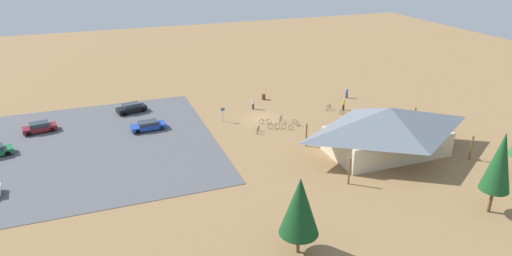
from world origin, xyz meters
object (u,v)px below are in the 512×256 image
object	(u,v)px
pine_mideast	(500,162)
bicycle_green_lone_west	(342,113)
bicycle_orange_trailside	(274,126)
visitor_near_lot	(253,103)
bicycle_black_by_bin	(258,130)
bicycle_purple_yard_center	(281,119)
bicycle_red_mid_cluster	(329,107)
car_blue_front_row	(148,126)
car_maroon_inner_stall	(40,127)
visitor_by_pavilion	(344,104)
trash_bin	(264,97)
pine_west	(300,206)
car_black_mid_lot	(131,108)
lot_sign	(223,113)
bicycle_teal_yard_front	(296,123)
bicycle_yellow_yard_left	(287,127)
bicycle_blue_edge_south	(265,121)
bike_pavilion	(388,127)
visitor_crossing_yard	(347,93)

from	to	relation	value
pine_mideast	bicycle_green_lone_west	distance (m)	27.66
bicycle_orange_trailside	visitor_near_lot	size ratio (longest dim) A/B	0.96
bicycle_black_by_bin	bicycle_purple_yard_center	bearing A→B (deg)	-150.65
bicycle_red_mid_cluster	car_blue_front_row	bearing A→B (deg)	-3.15
bicycle_orange_trailside	car_maroon_inner_stall	size ratio (longest dim) A/B	0.37
visitor_by_pavilion	trash_bin	bearing A→B (deg)	-42.69
trash_bin	bicycle_green_lone_west	world-z (taller)	trash_bin
bicycle_red_mid_cluster	car_maroon_inner_stall	size ratio (longest dim) A/B	0.32
pine_west	bicycle_orange_trailside	world-z (taller)	pine_west
car_black_mid_lot	visitor_by_pavilion	xyz separation A→B (m)	(-30.29, 10.12, 0.16)
lot_sign	bicycle_teal_yard_front	xyz separation A→B (m)	(-9.19, 4.73, -1.06)
bicycle_purple_yard_center	visitor_near_lot	distance (m)	6.54
bicycle_yellow_yard_left	bicycle_green_lone_west	bearing A→B (deg)	-168.34
pine_west	bicycle_yellow_yard_left	xyz separation A→B (m)	(-9.90, -24.26, -4.12)
bicycle_orange_trailside	visitor_near_lot	xyz separation A→B (m)	(-0.02, -8.38, 0.52)
bicycle_black_by_bin	bicycle_orange_trailside	world-z (taller)	bicycle_orange_trailside
pine_west	visitor_near_lot	world-z (taller)	pine_west
bicycle_green_lone_west	bicycle_purple_yard_center	bearing A→B (deg)	-5.10
bicycle_orange_trailside	visitor_by_pavilion	distance (m)	13.09
bicycle_blue_edge_south	bicycle_orange_trailside	distance (m)	2.25
bicycle_black_by_bin	bicycle_red_mid_cluster	bearing A→B (deg)	-161.53
bicycle_yellow_yard_left	visitor_by_pavilion	distance (m)	11.71
car_black_mid_lot	visitor_by_pavilion	bearing A→B (deg)	161.53
bicycle_black_by_bin	visitor_near_lot	xyz separation A→B (m)	(-2.47, -8.69, 0.55)
bicycle_black_by_bin	car_maroon_inner_stall	size ratio (longest dim) A/B	0.34
trash_bin	bicycle_purple_yard_center	world-z (taller)	trash_bin
bike_pavilion	visitor_crossing_yard	distance (m)	20.64
bicycle_blue_edge_south	bicycle_yellow_yard_left	bearing A→B (deg)	125.30
bicycle_teal_yard_front	car_maroon_inner_stall	bearing A→B (deg)	-16.29
car_maroon_inner_stall	car_blue_front_row	bearing A→B (deg)	162.38
pine_mideast	bicycle_teal_yard_front	world-z (taller)	pine_mideast
lot_sign	car_black_mid_lot	size ratio (longest dim) A/B	0.48
bicycle_orange_trailside	bicycle_red_mid_cluster	bearing A→B (deg)	-159.13
bicycle_red_mid_cluster	bicycle_blue_edge_south	size ratio (longest dim) A/B	0.81
car_black_mid_lot	bicycle_red_mid_cluster	bearing A→B (deg)	162.14
bike_pavilion	bicycle_yellow_yard_left	xyz separation A→B (m)	(8.18, -10.83, -2.97)
bicycle_teal_yard_front	bicycle_red_mid_cluster	xyz separation A→B (m)	(-7.39, -3.88, 0.03)
bicycle_black_by_bin	bicycle_purple_yard_center	world-z (taller)	bicycle_purple_yard_center
trash_bin	bicycle_yellow_yard_left	xyz separation A→B (m)	(1.47, 12.67, -0.10)
pine_west	pine_mideast	distance (m)	19.69
car_black_mid_lot	visitor_near_lot	world-z (taller)	visitor_near_lot
bicycle_black_by_bin	bicycle_blue_edge_south	distance (m)	3.23
pine_mideast	car_blue_front_row	distance (m)	42.14
pine_west	visitor_crossing_yard	world-z (taller)	pine_west
bike_pavilion	car_maroon_inner_stall	xyz separation A→B (m)	(39.82, -21.52, -2.59)
bicycle_yellow_yard_left	car_black_mid_lot	distance (m)	23.78
car_black_mid_lot	bicycle_yellow_yard_left	bearing A→B (deg)	144.04
bike_pavilion	pine_west	world-z (taller)	pine_west
trash_bin	bicycle_green_lone_west	distance (m)	13.53
pine_west	bicycle_red_mid_cluster	distance (m)	34.99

